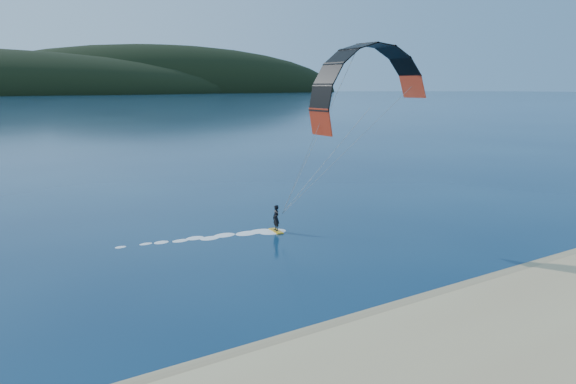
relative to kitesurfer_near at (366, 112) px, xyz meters
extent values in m
cube|color=#907853|center=(-14.58, -11.71, -8.34)|extent=(220.00, 2.50, 0.10)
ellipsoid|color=black|center=(245.42, 743.79, -8.39)|extent=(600.00, 240.00, 140.00)
cube|color=gold|center=(-5.30, 3.05, -8.34)|extent=(0.61, 1.52, 0.08)
imported|color=black|center=(-5.30, 3.05, -7.39)|extent=(0.50, 0.71, 1.83)
cylinder|color=gray|center=(-2.36, 1.31, -3.41)|extent=(0.02, 0.02, 9.42)
camera|label=1|loc=(-23.22, -27.25, 1.71)|focal=32.25mm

